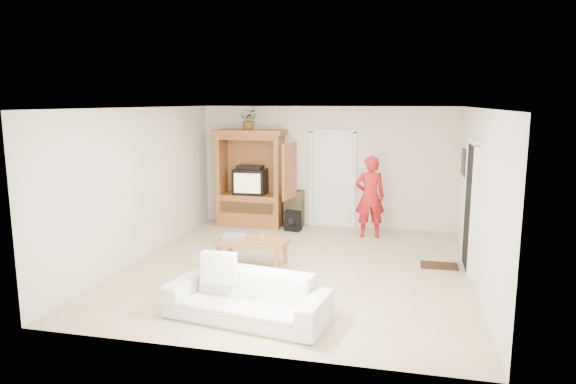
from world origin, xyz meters
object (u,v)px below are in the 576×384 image
at_px(man, 370,197).
at_px(coffee_table, 252,243).
at_px(armoire, 252,185).
at_px(sofa, 247,297).

bearing_deg(man, coffee_table, 39.56).
distance_m(armoire, coffee_table, 2.88).
bearing_deg(armoire, man, -9.31).
bearing_deg(coffee_table, sofa, -70.79).
distance_m(sofa, coffee_table, 2.18).
xyz_separation_m(armoire, coffee_table, (0.83, -2.71, -0.54)).
xyz_separation_m(man, sofa, (-1.19, -4.38, -0.52)).
height_order(man, sofa, man).
bearing_deg(coffee_table, armoire, 111.00).
relative_size(armoire, man, 1.28).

